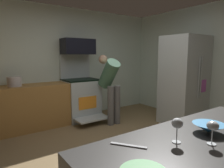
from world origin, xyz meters
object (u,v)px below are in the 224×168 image
object	(u,v)px
microwave	(78,47)
wine_glass_mid	(213,127)
wine_glass_near	(177,124)
mixing_bowl_small	(209,128)
person_cook	(110,83)
refrigerator	(184,80)
stock_pot	(14,82)
oven_range	(81,98)

from	to	relation	value
microwave	wine_glass_mid	bearing A→B (deg)	-102.35
wine_glass_near	mixing_bowl_small	bearing A→B (deg)	-3.96
person_cook	mixing_bowl_small	world-z (taller)	person_cook
microwave	wine_glass_near	bearing A→B (deg)	-105.45
mixing_bowl_small	person_cook	bearing A→B (deg)	70.12
refrigerator	wine_glass_near	size ratio (longest dim) A/B	10.98
stock_pot	wine_glass_near	bearing A→B (deg)	-82.68
refrigerator	stock_pot	size ratio (longest dim) A/B	7.29
person_cook	mixing_bowl_small	xyz separation A→B (m)	(-1.02, -2.81, 0.04)
oven_range	wine_glass_mid	distance (m)	3.68
wine_glass_near	wine_glass_mid	distance (m)	0.23
oven_range	stock_pot	distance (m)	1.49
mixing_bowl_small	wine_glass_near	bearing A→B (deg)	176.04
person_cook	wine_glass_near	bearing A→B (deg)	-116.30
oven_range	wine_glass_mid	world-z (taller)	oven_range
refrigerator	mixing_bowl_small	world-z (taller)	refrigerator
wine_glass_near	wine_glass_mid	xyz separation A→B (m)	(0.17, -0.16, -0.01)
wine_glass_mid	person_cook	bearing A→B (deg)	67.64
oven_range	wine_glass_mid	size ratio (longest dim) A/B	9.31
oven_range	person_cook	size ratio (longest dim) A/B	1.01
wine_glass_mid	oven_range	bearing A→B (deg)	77.33
refrigerator	mixing_bowl_small	distance (m)	3.01
mixing_bowl_small	stock_pot	size ratio (longest dim) A/B	0.94
refrigerator	stock_pot	world-z (taller)	refrigerator
oven_range	person_cook	xyz separation A→B (m)	(0.41, -0.61, 0.38)
mixing_bowl_small	stock_pot	xyz separation A→B (m)	(-0.80, 3.44, 0.06)
wine_glass_mid	wine_glass_near	bearing A→B (deg)	136.88
oven_range	stock_pot	xyz separation A→B (m)	(-1.40, 0.01, 0.49)
microwave	wine_glass_mid	size ratio (longest dim) A/B	4.54
oven_range	mixing_bowl_small	xyz separation A→B (m)	(-0.61, -3.42, 0.43)
person_cook	microwave	bearing A→B (deg)	120.24
person_cook	stock_pot	size ratio (longest dim) A/B	5.76
microwave	wine_glass_near	size ratio (longest dim) A/B	4.26
refrigerator	stock_pot	xyz separation A→B (m)	(-3.14, 1.55, 0.04)
microwave	person_cook	world-z (taller)	microwave
refrigerator	wine_glass_near	xyz separation A→B (m)	(-2.71, -1.86, 0.08)
refrigerator	person_cook	xyz separation A→B (m)	(-1.33, 0.93, -0.06)
microwave	refrigerator	bearing A→B (deg)	-43.18
mixing_bowl_small	wine_glass_near	size ratio (longest dim) A/B	1.41
person_cook	wine_glass_near	world-z (taller)	person_cook
wine_glass_mid	stock_pot	xyz separation A→B (m)	(-0.60, 3.57, -0.03)
microwave	stock_pot	bearing A→B (deg)	-176.74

